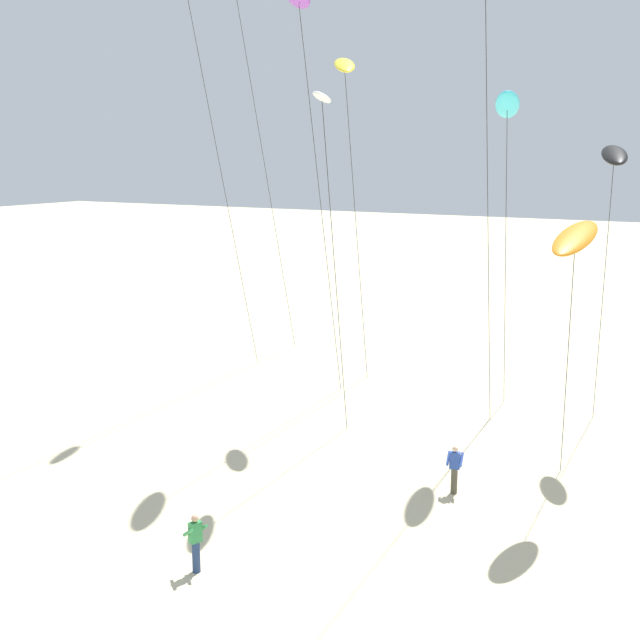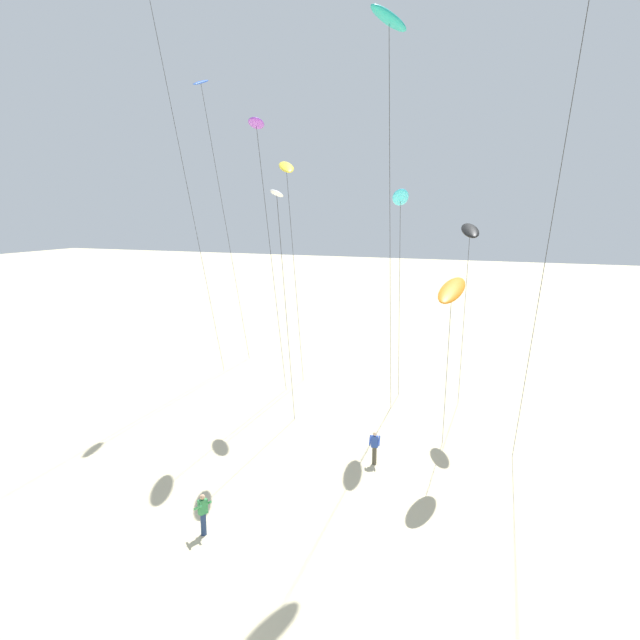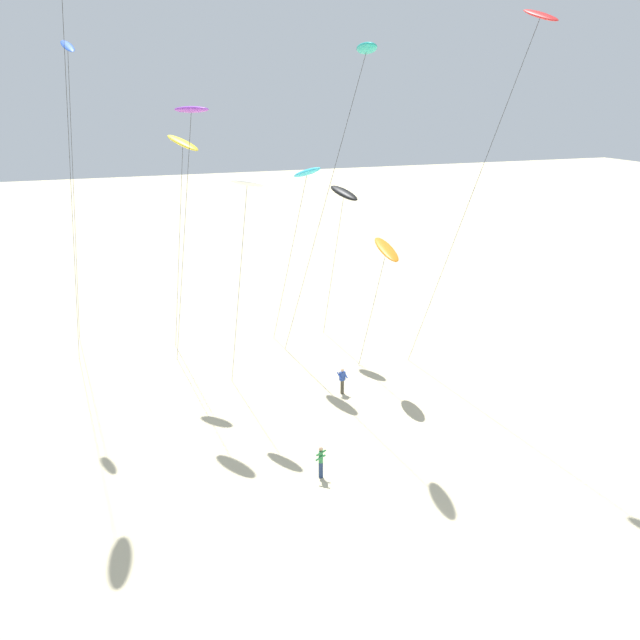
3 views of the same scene
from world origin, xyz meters
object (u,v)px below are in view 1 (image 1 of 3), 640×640
(kite_cyan, at_px, (507,106))
(kite_flyer_middle, at_px, (455,468))
(kite_orange, at_px, (575,238))
(kite_purple, at_px, (299,3))
(kite_flyer_nearest, at_px, (196,542))
(kite_yellow, at_px, (345,68))
(kite_black, at_px, (614,156))
(kite_white, at_px, (322,101))

(kite_cyan, relative_size, kite_flyer_middle, 8.09)
(kite_orange, relative_size, kite_flyer_middle, 5.55)
(kite_purple, xyz_separation_m, kite_flyer_nearest, (3.32, -11.53, -15.81))
(kite_orange, height_order, kite_yellow, kite_yellow)
(kite_yellow, height_order, kite_flyer_nearest, kite_yellow)
(kite_flyer_nearest, bearing_deg, kite_yellow, 102.25)
(kite_black, bearing_deg, kite_cyan, -146.10)
(kite_orange, height_order, kite_flyer_middle, kite_orange)
(kite_flyer_middle, bearing_deg, kite_yellow, 137.79)
(kite_white, bearing_deg, kite_flyer_middle, -7.38)
(kite_white, bearing_deg, kite_black, 40.10)
(kite_cyan, distance_m, kite_white, 7.01)
(kite_white, distance_m, kite_flyer_middle, 13.22)
(kite_black, relative_size, kite_white, 0.88)
(kite_black, relative_size, kite_flyer_nearest, 7.00)
(kite_black, height_order, kite_white, kite_white)
(kite_cyan, bearing_deg, kite_white, -136.21)
(kite_black, xyz_separation_m, kite_white, (-8.54, -7.19, 1.85))
(kite_black, relative_size, kite_yellow, 0.76)
(kite_purple, xyz_separation_m, kite_white, (2.34, -2.51, -3.77))
(kite_black, bearing_deg, kite_orange, -89.20)
(kite_yellow, bearing_deg, kite_cyan, -11.38)
(kite_purple, xyz_separation_m, kite_orange, (10.98, -2.12, -8.07))
(kite_black, bearing_deg, kite_yellow, -175.56)
(kite_black, height_order, kite_purple, kite_purple)
(kite_cyan, bearing_deg, kite_black, 33.90)
(kite_yellow, relative_size, kite_flyer_nearest, 9.19)
(kite_black, bearing_deg, kite_purple, -156.74)
(kite_black, distance_m, kite_flyer_middle, 13.27)
(kite_purple, bearing_deg, kite_yellow, 90.22)
(kite_black, xyz_separation_m, kite_flyer_nearest, (-7.57, -16.21, -10.19))
(kite_flyer_middle, bearing_deg, kite_purple, 157.50)
(kite_flyer_nearest, bearing_deg, kite_purple, 106.08)
(kite_yellow, xyz_separation_m, kite_flyer_nearest, (3.34, -15.36, -13.81))
(kite_yellow, xyz_separation_m, kite_white, (2.36, -6.35, -1.77))
(kite_yellow, xyz_separation_m, kite_flyer_middle, (7.77, -7.05, -13.81))
(kite_flyer_middle, bearing_deg, kite_orange, 18.68)
(kite_cyan, height_order, kite_orange, kite_cyan)
(kite_purple, distance_m, kite_orange, 13.79)
(kite_black, relative_size, kite_cyan, 0.87)
(kite_purple, height_order, kite_white, kite_purple)
(kite_yellow, height_order, kite_white, kite_yellow)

